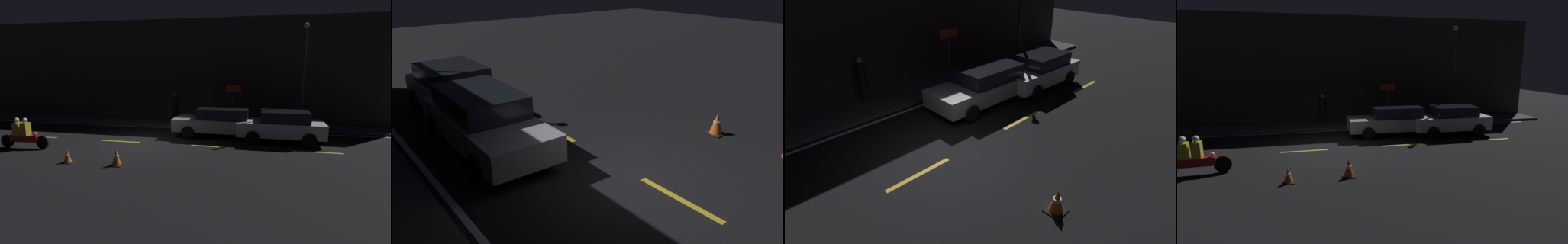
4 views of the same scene
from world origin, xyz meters
The scene contains 13 objects.
ground_plane centered at (0.00, 0.00, 0.00)m, with size 56.00×56.00×0.00m, color black.
raised_curb centered at (0.00, 4.82, 0.07)m, with size 28.00×1.98×0.14m.
building_front centered at (0.00, 5.96, 3.25)m, with size 28.00×0.30×6.49m.
lane_dash_c centered at (-1.00, 0.00, 0.00)m, with size 2.00×0.14×0.01m.
lane_dash_d centered at (3.50, 0.00, 0.00)m, with size 2.00×0.14×0.01m.
lane_dash_e centered at (8.00, 0.00, 0.00)m, with size 2.00×0.14×0.01m.
lane_solid_kerb centered at (0.00, 3.58, 0.00)m, with size 25.20×0.14×0.01m.
hatchback_silver centered at (3.57, 1.97, 0.80)m, with size 4.60×1.95×1.51m.
sedan_white centered at (6.55, 1.59, 0.80)m, with size 4.03×2.04×1.51m.
traffic_cone_mid centered at (0.45, -3.35, 0.30)m, with size 0.45×0.45×0.62m.
pedestrian centered at (0.16, 5.26, 1.04)m, with size 0.34×0.34×1.75m.
shop_sign centered at (3.98, 4.61, 1.83)m, with size 0.90×0.08×2.40m.
street_lamp centered at (7.69, 3.68, 3.24)m, with size 0.28×0.28×5.76m.
Camera 3 is at (-4.46, -5.82, 5.16)m, focal length 28.00 mm.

